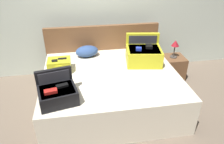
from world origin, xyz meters
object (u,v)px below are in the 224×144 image
hard_case_large (143,54)px  nightstand (172,68)px  hard_case_medium (57,93)px  bed (111,89)px  hard_case_small (59,65)px  table_lamp (175,45)px  pillow_near_headboard (87,51)px

hard_case_large → nightstand: 0.94m
hard_case_medium → nightstand: bearing=17.6°
hard_case_medium → nightstand: 2.41m
bed → hard_case_medium: bearing=-143.8°
hard_case_small → table_lamp: size_ratio=1.02×
bed → hard_case_medium: (-0.75, -0.55, 0.40)m
hard_case_large → table_lamp: size_ratio=1.84×
hard_case_medium → bed: bearing=24.0°
bed → hard_case_large: (0.59, 0.28, 0.44)m
bed → table_lamp: 1.50m
table_lamp → nightstand: bearing=90.0°
bed → hard_case_large: hard_case_large is taller
table_lamp → hard_case_small: bearing=-168.5°
nightstand → hard_case_large: bearing=-154.0°
hard_case_large → hard_case_medium: bearing=-139.4°
hard_case_large → pillow_near_headboard: (-0.91, 0.38, -0.06)m
bed → table_lamp: table_lamp is taller
hard_case_large → hard_case_small: 1.36m
pillow_near_headboard → hard_case_small: bearing=-134.6°
bed → hard_case_large: size_ratio=3.28×
pillow_near_headboard → hard_case_medium: bearing=-109.8°
bed → nightstand: size_ratio=4.56×
nightstand → hard_case_small: bearing=-168.5°
nightstand → table_lamp: size_ratio=1.33×
hard_case_small → table_lamp: table_lamp is taller
bed → pillow_near_headboard: (-0.31, 0.66, 0.38)m
hard_case_medium → pillow_near_headboard: hard_case_medium is taller
hard_case_small → pillow_near_headboard: 0.64m
pillow_near_headboard → table_lamp: bearing=-1.3°
hard_case_small → pillow_near_headboard: hard_case_small is taller
hard_case_small → table_lamp: 2.10m
bed → hard_case_small: (-0.76, 0.21, 0.39)m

